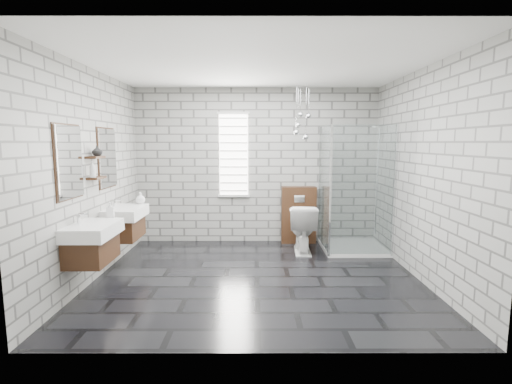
{
  "coord_description": "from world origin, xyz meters",
  "views": [
    {
      "loc": [
        -0.02,
        -4.71,
        1.76
      ],
      "look_at": [
        -0.01,
        0.35,
        1.09
      ],
      "focal_mm": 26.0,
      "sensor_mm": 36.0,
      "label": 1
    }
  ],
  "objects_px": {
    "vanity_right": "(123,214)",
    "toilet": "(302,228)",
    "shower_enclosure": "(349,221)",
    "cistern_panel": "(298,215)",
    "vanity_left": "(89,232)"
  },
  "relations": [
    {
      "from": "vanity_right",
      "to": "toilet",
      "type": "bearing_deg",
      "value": 14.57
    },
    {
      "from": "shower_enclosure",
      "to": "cistern_panel",
      "type": "bearing_deg",
      "value": 145.75
    },
    {
      "from": "vanity_left",
      "to": "shower_enclosure",
      "type": "height_order",
      "value": "shower_enclosure"
    },
    {
      "from": "vanity_left",
      "to": "toilet",
      "type": "height_order",
      "value": "vanity_left"
    },
    {
      "from": "toilet",
      "to": "cistern_panel",
      "type": "bearing_deg",
      "value": -86.93
    },
    {
      "from": "vanity_left",
      "to": "shower_enclosure",
      "type": "bearing_deg",
      "value": 27.68
    },
    {
      "from": "vanity_right",
      "to": "shower_enclosure",
      "type": "relative_size",
      "value": 0.77
    },
    {
      "from": "cistern_panel",
      "to": "vanity_right",
      "type": "bearing_deg",
      "value": -154.96
    },
    {
      "from": "cistern_panel",
      "to": "toilet",
      "type": "height_order",
      "value": "cistern_panel"
    },
    {
      "from": "vanity_left",
      "to": "cistern_panel",
      "type": "bearing_deg",
      "value": 41.03
    },
    {
      "from": "vanity_right",
      "to": "vanity_left",
      "type": "bearing_deg",
      "value": -90.0
    },
    {
      "from": "vanity_left",
      "to": "cistern_panel",
      "type": "distance_m",
      "value": 3.52
    },
    {
      "from": "vanity_right",
      "to": "cistern_panel",
      "type": "distance_m",
      "value": 2.93
    },
    {
      "from": "shower_enclosure",
      "to": "vanity_left",
      "type": "bearing_deg",
      "value": -152.32
    },
    {
      "from": "vanity_left",
      "to": "cistern_panel",
      "type": "height_order",
      "value": "vanity_left"
    }
  ]
}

